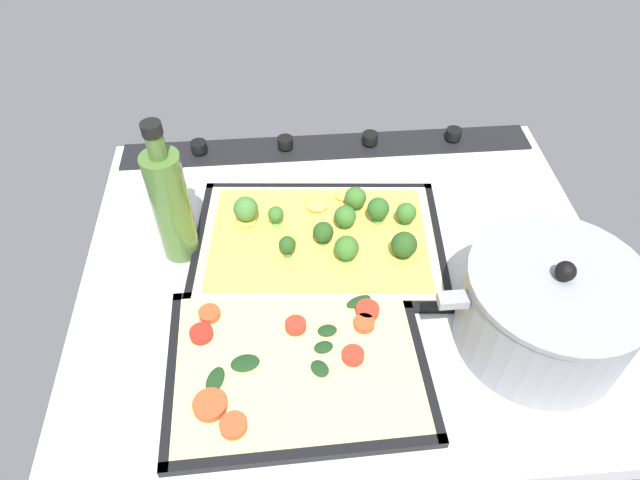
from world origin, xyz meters
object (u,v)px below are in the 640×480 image
at_px(baking_tray_front, 319,243).
at_px(veggie_pizza_back, 294,361).
at_px(broccoli_pizza, 324,235).
at_px(cooking_pot, 548,309).
at_px(baking_tray_back, 297,365).
at_px(oil_bottle, 171,204).

distance_m(baking_tray_front, veggie_pizza_back, 0.21).
relative_size(broccoli_pizza, cooking_pot, 1.28).
height_order(baking_tray_back, veggie_pizza_back, veggie_pizza_back).
bearing_deg(veggie_pizza_back, oil_bottle, -53.29).
height_order(veggie_pizza_back, cooking_pot, cooking_pot).
bearing_deg(baking_tray_front, cooking_pot, 145.07).
relative_size(baking_tray_back, cooking_pot, 1.15).
bearing_deg(oil_bottle, broccoli_pizza, 179.09).
height_order(veggie_pizza_back, oil_bottle, oil_bottle).
distance_m(broccoli_pizza, oil_bottle, 0.23).
xyz_separation_m(baking_tray_front, cooking_pot, (-0.27, 0.19, 0.06)).
height_order(broccoli_pizza, veggie_pizza_back, broccoli_pizza).
xyz_separation_m(broccoli_pizza, veggie_pizza_back, (0.06, 0.21, -0.01)).
xyz_separation_m(veggie_pizza_back, cooking_pot, (-0.32, -0.02, 0.05)).
relative_size(veggie_pizza_back, cooking_pot, 1.07).
bearing_deg(cooking_pot, baking_tray_back, 3.34).
bearing_deg(baking_tray_front, broccoli_pizza, -163.42).
distance_m(baking_tray_front, cooking_pot, 0.33).
xyz_separation_m(cooking_pot, oil_bottle, (0.47, -0.19, 0.03)).
relative_size(baking_tray_back, veggie_pizza_back, 1.08).
bearing_deg(veggie_pizza_back, baking_tray_back, 158.33).
distance_m(broccoli_pizza, cooking_pot, 0.33).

